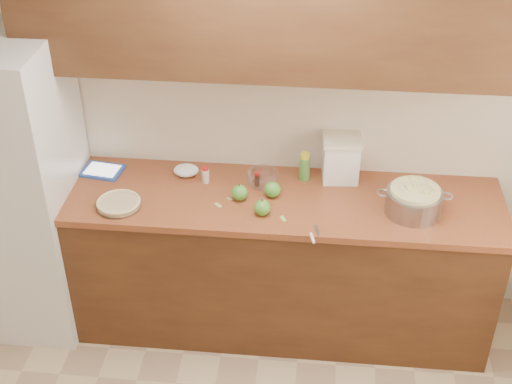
# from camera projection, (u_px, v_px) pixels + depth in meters

# --- Properties ---
(room_shell) EXTENTS (3.60, 3.60, 3.60)m
(room_shell) POSITION_uv_depth(u_px,v_px,m) (229.00, 342.00, 2.52)
(room_shell) COLOR tan
(room_shell) RESTS_ON ground
(counter_run) EXTENTS (2.64, 0.68, 0.92)m
(counter_run) POSITION_uv_depth(u_px,v_px,m) (264.00, 260.00, 4.20)
(counter_run) COLOR #532E17
(counter_run) RESTS_ON ground
(upper_cabinets) EXTENTS (2.60, 0.34, 0.70)m
(upper_cabinets) POSITION_uv_depth(u_px,v_px,m) (269.00, 6.00, 3.50)
(upper_cabinets) COLOR #523219
(upper_cabinets) RESTS_ON room_shell
(fridge) EXTENTS (0.70, 0.70, 1.80)m
(fridge) POSITION_uv_depth(u_px,v_px,m) (13.00, 189.00, 4.05)
(fridge) COLOR silver
(fridge) RESTS_ON ground
(pie) EXTENTS (0.25, 0.25, 0.04)m
(pie) POSITION_uv_depth(u_px,v_px,m) (119.00, 203.00, 3.86)
(pie) COLOR silver
(pie) RESTS_ON counter_run
(colander) EXTENTS (0.40, 0.30, 0.15)m
(colander) POSITION_uv_depth(u_px,v_px,m) (414.00, 201.00, 3.79)
(colander) COLOR gray
(colander) RESTS_ON counter_run
(flour_canister) EXTENTS (0.23, 0.23, 0.26)m
(flour_canister) POSITION_uv_depth(u_px,v_px,m) (341.00, 157.00, 4.04)
(flour_canister) COLOR white
(flour_canister) RESTS_ON counter_run
(tablet) EXTENTS (0.25, 0.20, 0.02)m
(tablet) POSITION_uv_depth(u_px,v_px,m) (102.00, 171.00, 4.15)
(tablet) COLOR #2348AB
(tablet) RESTS_ON counter_run
(paring_knife) EXTENTS (0.05, 0.16, 0.02)m
(paring_knife) POSITION_uv_depth(u_px,v_px,m) (313.00, 237.00, 3.63)
(paring_knife) COLOR gray
(paring_knife) RESTS_ON counter_run
(lemon_bottle) EXTENTS (0.06, 0.06, 0.17)m
(lemon_bottle) POSITION_uv_depth(u_px,v_px,m) (305.00, 167.00, 4.06)
(lemon_bottle) COLOR #4C8C38
(lemon_bottle) RESTS_ON counter_run
(cinnamon_shaker) EXTENTS (0.04, 0.04, 0.10)m
(cinnamon_shaker) POSITION_uv_depth(u_px,v_px,m) (206.00, 175.00, 4.04)
(cinnamon_shaker) COLOR beige
(cinnamon_shaker) RESTS_ON counter_run
(vanilla_bottle) EXTENTS (0.03, 0.03, 0.09)m
(vanilla_bottle) POSITION_uv_depth(u_px,v_px,m) (257.00, 179.00, 4.02)
(vanilla_bottle) COLOR black
(vanilla_bottle) RESTS_ON counter_run
(mixing_bowl) EXTENTS (0.19, 0.19, 0.07)m
(mixing_bowl) POSITION_uv_depth(u_px,v_px,m) (262.00, 177.00, 4.04)
(mixing_bowl) COLOR silver
(mixing_bowl) RESTS_ON counter_run
(paper_towel) EXTENTS (0.18, 0.17, 0.06)m
(paper_towel) POSITION_uv_depth(u_px,v_px,m) (186.00, 170.00, 4.12)
(paper_towel) COLOR white
(paper_towel) RESTS_ON counter_run
(apple_left) EXTENTS (0.09, 0.09, 0.10)m
(apple_left) POSITION_uv_depth(u_px,v_px,m) (240.00, 193.00, 3.90)
(apple_left) COLOR #488E2C
(apple_left) RESTS_ON counter_run
(apple_center) EXTENTS (0.09, 0.09, 0.10)m
(apple_center) POSITION_uv_depth(u_px,v_px,m) (273.00, 190.00, 3.92)
(apple_center) COLOR #488E2C
(apple_center) RESTS_ON counter_run
(apple_front) EXTENTS (0.09, 0.09, 0.10)m
(apple_front) POSITION_uv_depth(u_px,v_px,m) (262.00, 208.00, 3.78)
(apple_front) COLOR #488E2C
(apple_front) RESTS_ON counter_run
(peel_a) EXTENTS (0.03, 0.03, 0.00)m
(peel_a) POSITION_uv_depth(u_px,v_px,m) (230.00, 199.00, 3.92)
(peel_a) COLOR #93BC5B
(peel_a) RESTS_ON counter_run
(peel_b) EXTENTS (0.05, 0.05, 0.00)m
(peel_b) POSITION_uv_depth(u_px,v_px,m) (218.00, 205.00, 3.88)
(peel_b) COLOR #93BC5B
(peel_b) RESTS_ON counter_run
(peel_c) EXTENTS (0.03, 0.04, 0.00)m
(peel_c) POSITION_uv_depth(u_px,v_px,m) (264.00, 209.00, 3.84)
(peel_c) COLOR #93BC5B
(peel_c) RESTS_ON counter_run
(peel_d) EXTENTS (0.04, 0.06, 0.00)m
(peel_d) POSITION_uv_depth(u_px,v_px,m) (283.00, 219.00, 3.77)
(peel_d) COLOR #93BC5B
(peel_d) RESTS_ON counter_run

